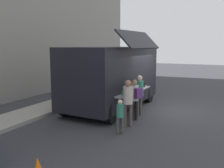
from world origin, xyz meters
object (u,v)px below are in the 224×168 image
Objects in this scene: trash_bin at (103,84)px; child_near_queue at (120,114)px; customer_mid_with_backpack at (135,96)px; customer_front_ordering at (139,92)px; food_truck_main at (112,75)px; customer_rear_waiting at (128,99)px.

child_near_queue reaches higher than trash_bin.
customer_front_ordering is at bearing -52.99° from customer_mid_with_backpack.
food_truck_main is 2.83m from customer_rear_waiting.
customer_mid_with_backpack is (-0.73, -0.09, -0.02)m from customer_front_ordering.
trash_bin is at bearing -30.67° from customer_front_ordering.
customer_front_ordering is (-4.19, -3.89, 0.54)m from trash_bin.
food_truck_main reaches higher than customer_front_ordering.
trash_bin is 5.75m from customer_front_ordering.
customer_rear_waiting is (-1.52, -0.11, 0.01)m from customer_front_ordering.
customer_mid_with_backpack is at bearing 113.10° from customer_front_ordering.
customer_rear_waiting is at bearing -144.96° from trash_bin.
customer_rear_waiting reaches higher than trash_bin.
customer_front_ordering is at bearing -38.82° from customer_rear_waiting.
child_near_queue is at bearing -147.42° from food_truck_main.
trash_bin is at bearing 1.61° from child_near_queue.
food_truck_main is 4.78× the size of child_near_queue.
food_truck_main is 3.28× the size of customer_front_ordering.
customer_front_ordering is 2.41m from child_near_queue.
customer_mid_with_backpack is 1.38× the size of child_near_queue.
child_near_queue is at bearing -148.17° from trash_bin.
trash_bin is at bearing -8.02° from customer_rear_waiting.
trash_bin is 7.74m from child_near_queue.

